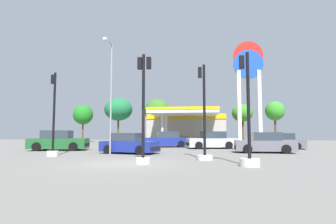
{
  "coord_description": "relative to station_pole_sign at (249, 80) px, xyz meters",
  "views": [
    {
      "loc": [
        3.51,
        -12.28,
        1.4
      ],
      "look_at": [
        -0.24,
        18.93,
        3.91
      ],
      "focal_mm": 28.69,
      "sensor_mm": 36.0,
      "label": 1
    }
  ],
  "objects": [
    {
      "name": "car_2",
      "position": [
        -1.09,
        -11.8,
        -7.0
      ],
      "size": [
        4.23,
        2.06,
        1.48
      ],
      "color": "black",
      "rests_on": "ground"
    },
    {
      "name": "car_0",
      "position": [
        -17.39,
        -10.95,
        -6.93
      ],
      "size": [
        4.87,
        2.77,
        1.64
      ],
      "color": "black",
      "rests_on": "ground"
    },
    {
      "name": "traffic_signal_1",
      "position": [
        -5.52,
        -17.64,
        -6.23
      ],
      "size": [
        0.82,
        0.82,
        5.11
      ],
      "color": "silver",
      "rests_on": "ground"
    },
    {
      "name": "tree_5",
      "position": [
        5.46,
        9.77,
        -2.94
      ],
      "size": [
        2.82,
        2.82,
        6.24
      ],
      "color": "brown",
      "rests_on": "ground"
    },
    {
      "name": "tree_3",
      "position": [
        -6.92,
        10.43,
        -3.3
      ],
      "size": [
        3.4,
        3.4,
        5.91
      ],
      "color": "brown",
      "rests_on": "ground"
    },
    {
      "name": "car_5",
      "position": [
        -9.17,
        -4.66,
        -6.96
      ],
      "size": [
        4.76,
        2.94,
        1.59
      ],
      "color": "black",
      "rests_on": "ground"
    },
    {
      "name": "car_3",
      "position": [
        -4.69,
        -6.84,
        -6.96
      ],
      "size": [
        4.71,
        2.74,
        1.58
      ],
      "color": "black",
      "rests_on": "ground"
    },
    {
      "name": "traffic_signal_2",
      "position": [
        -8.37,
        -19.7,
        -5.63
      ],
      "size": [
        0.68,
        0.7,
        5.16
      ],
      "color": "silver",
      "rests_on": "ground"
    },
    {
      "name": "tree_0",
      "position": [
        -24.67,
        9.55,
        -3.26
      ],
      "size": [
        3.17,
        3.17,
        6.02
      ],
      "color": "brown",
      "rests_on": "ground"
    },
    {
      "name": "station_pole_sign",
      "position": [
        0.0,
        0.0,
        0.0
      ],
      "size": [
        3.45,
        0.56,
        12.32
      ],
      "color": "white",
      "rests_on": "ground"
    },
    {
      "name": "tree_2",
      "position": [
        -12.54,
        10.06,
        -2.77
      ],
      "size": [
        4.05,
        4.05,
        6.91
      ],
      "color": "brown",
      "rests_on": "ground"
    },
    {
      "name": "traffic_signal_0",
      "position": [
        -14.76,
        -16.4,
        -6.09
      ],
      "size": [
        0.69,
        0.7,
        5.21
      ],
      "color": "silver",
      "rests_on": "ground"
    },
    {
      "name": "ground_plane",
      "position": [
        -9.23,
        -19.77,
        -7.68
      ],
      "size": [
        90.0,
        90.0,
        0.0
      ],
      "primitive_type": "plane",
      "color": "slate",
      "rests_on": "ground"
    },
    {
      "name": "tree_1",
      "position": [
        -19.37,
        11.58,
        -2.26
      ],
      "size": [
        4.68,
        4.68,
        7.33
      ],
      "color": "brown",
      "rests_on": "ground"
    },
    {
      "name": "car_1",
      "position": [
        -10.65,
        -13.69,
        -7.03
      ],
      "size": [
        4.28,
        2.65,
        1.43
      ],
      "color": "black",
      "rests_on": "ground"
    },
    {
      "name": "car_4",
      "position": [
        1.73,
        -6.32,
        -7.03
      ],
      "size": [
        4.27,
        2.68,
        1.42
      ],
      "color": "black",
      "rests_on": "ground"
    },
    {
      "name": "gas_station",
      "position": [
        -7.64,
        5.9,
        -5.48
      ],
      "size": [
        10.58,
        13.12,
        4.29
      ],
      "color": "#ADA89E",
      "rests_on": "ground"
    },
    {
      "name": "traffic_signal_3",
      "position": [
        -3.66,
        -20.18,
        -6.47
      ],
      "size": [
        0.84,
        0.84,
        4.95
      ],
      "color": "silver",
      "rests_on": "ground"
    },
    {
      "name": "tree_4",
      "position": [
        0.71,
        10.05,
        -3.19
      ],
      "size": [
        3.16,
        3.16,
        5.89
      ],
      "color": "brown",
      "rests_on": "ground"
    },
    {
      "name": "corner_streetlamp",
      "position": [
        -11.74,
        -14.72,
        -3.15
      ],
      "size": [
        0.24,
        1.48,
        7.62
      ],
      "color": "gray",
      "rests_on": "ground"
    }
  ]
}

